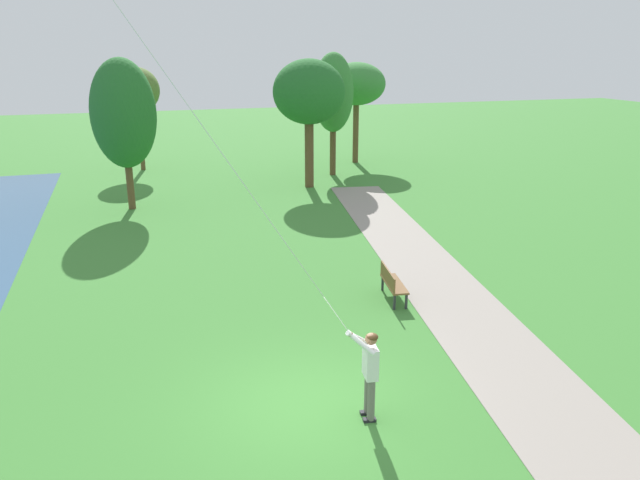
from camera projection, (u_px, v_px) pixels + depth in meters
ground_plane at (304, 405)px, 11.78m from camera, size 120.00×120.00×0.00m
walkway_path at (477, 327)px, 15.06m from camera, size 7.87×31.94×0.02m
person_kite_flyer at (369, 368)px, 11.07m from camera, size 0.62×0.52×1.83m
park_bench_near_walkway at (392, 282)px, 16.58m from camera, size 0.69×1.55×0.88m
tree_behind_path at (333, 93)px, 31.87m from camera, size 2.09×2.34×6.40m
tree_treeline_center at (136, 91)px, 33.16m from camera, size 2.48×2.80×5.61m
tree_lakeside_far at (309, 93)px, 28.91m from camera, size 3.44×3.39×6.12m
tree_lakeside_near at (123, 114)px, 24.96m from camera, size 2.64×2.99×6.25m
tree_treeline_right at (357, 85)px, 35.36m from camera, size 3.36×3.39×5.81m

